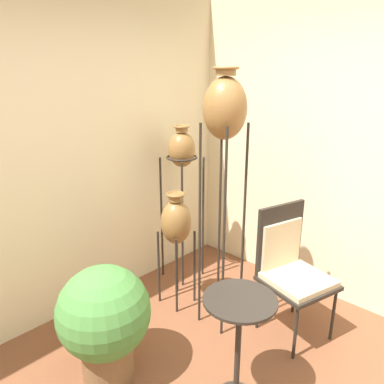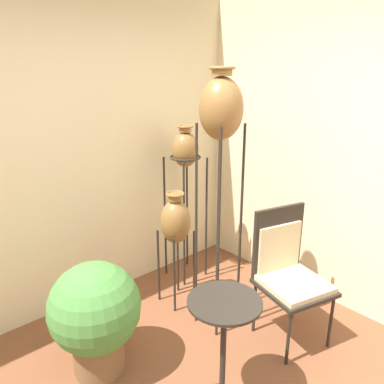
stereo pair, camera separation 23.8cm
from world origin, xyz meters
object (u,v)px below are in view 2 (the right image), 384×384
vase_stand_tall (221,115)px  side_table (224,331)px  vase_stand_short (176,223)px  vase_stand_medium (185,155)px  potted_plant (95,314)px  chair (287,268)px

vase_stand_tall → side_table: vase_stand_tall is taller
vase_stand_short → side_table: 1.17m
vase_stand_short → side_table: size_ratio=1.39×
vase_stand_medium → potted_plant: (-1.29, -0.57, -0.80)m
vase_stand_medium → chair: 1.37m
vase_stand_short → potted_plant: vase_stand_short is taller
vase_stand_tall → side_table: 1.42m
side_table → chair: bearing=9.5°
vase_stand_tall → vase_stand_medium: 0.92m
chair → vase_stand_tall: bearing=139.3°
vase_stand_tall → vase_stand_medium: vase_stand_tall is taller
vase_stand_medium → chair: (-0.01, -1.19, -0.68)m
vase_stand_tall → potted_plant: 1.60m
vase_stand_tall → potted_plant: vase_stand_tall is taller
chair → side_table: size_ratio=1.37×
chair → vase_stand_medium: bearing=104.8°
vase_stand_tall → vase_stand_medium: bearing=67.4°
vase_stand_tall → potted_plant: (-0.98, 0.18, -1.25)m
vase_stand_medium → potted_plant: bearing=-156.3°
vase_stand_medium → chair: bearing=-90.5°
vase_stand_medium → chair: vase_stand_medium is taller
vase_stand_medium → vase_stand_tall: bearing=-112.6°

